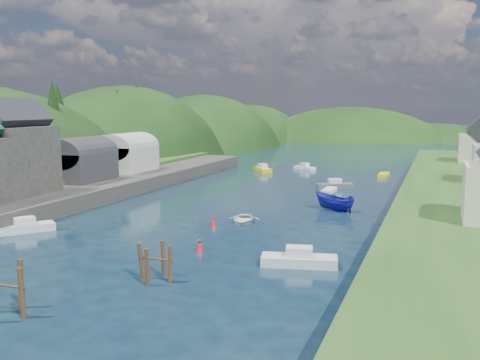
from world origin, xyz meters
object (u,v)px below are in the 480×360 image
at_px(piling_cluster_far, 156,266).
at_px(channel_buoy_far, 214,222).
at_px(piling_cluster_near, 5,295).
at_px(channel_buoy_near, 200,246).

height_order(piling_cluster_far, channel_buoy_far, piling_cluster_far).
distance_m(piling_cluster_near, channel_buoy_far, 26.33).
height_order(channel_buoy_near, channel_buoy_far, same).
relative_size(piling_cluster_far, channel_buoy_far, 2.99).
bearing_deg(piling_cluster_near, piling_cluster_far, 59.18).
bearing_deg(piling_cluster_far, channel_buoy_far, 99.82).
bearing_deg(piling_cluster_far, piling_cluster_near, -120.82).
relative_size(piling_cluster_far, channel_buoy_near, 2.99).
bearing_deg(channel_buoy_far, piling_cluster_far, -80.18).
xyz_separation_m(channel_buoy_near, channel_buoy_far, (-2.75, 9.32, 0.00)).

